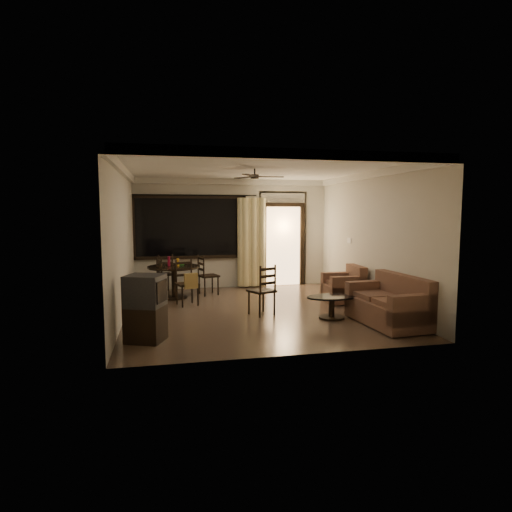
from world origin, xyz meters
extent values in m
plane|color=#7F6651|center=(0.00, 0.00, 0.00)|extent=(5.50, 5.50, 0.00)
plane|color=beige|center=(0.00, 2.75, 1.40)|extent=(5.00, 0.00, 5.00)
plane|color=beige|center=(0.00, -2.75, 1.40)|extent=(5.00, 0.00, 5.00)
plane|color=beige|center=(-2.50, 0.00, 1.40)|extent=(0.00, 5.50, 5.50)
plane|color=beige|center=(2.50, 0.00, 1.40)|extent=(0.00, 5.50, 5.50)
plane|color=white|center=(0.00, 0.00, 2.80)|extent=(5.50, 5.50, 0.00)
cube|color=black|center=(-1.10, 2.72, 1.57)|extent=(2.70, 0.04, 1.45)
cylinder|color=black|center=(-1.00, 2.63, 2.38)|extent=(3.20, 0.03, 0.03)
cube|color=#FFC684|center=(1.35, 2.71, 1.05)|extent=(0.91, 0.03, 2.08)
cube|color=white|center=(2.48, 1.05, 1.30)|extent=(0.02, 0.18, 0.12)
cylinder|color=black|center=(0.00, 0.00, 2.74)|extent=(0.03, 0.03, 0.12)
cylinder|color=black|center=(0.00, 0.00, 2.65)|extent=(0.16, 0.16, 0.08)
cylinder|color=black|center=(-1.55, 1.57, 0.72)|extent=(1.18, 1.18, 0.04)
cylinder|color=black|center=(-1.55, 1.57, 0.36)|extent=(0.12, 0.12, 0.69)
cylinder|color=black|center=(-1.55, 1.57, 0.01)|extent=(0.59, 0.59, 0.03)
cylinder|color=maroon|center=(-1.66, 1.59, 0.85)|extent=(0.06, 0.06, 0.22)
cylinder|color=orange|center=(-1.46, 1.55, 0.83)|extent=(0.06, 0.06, 0.18)
cube|color=#288126|center=(-1.38, 1.75, 0.76)|extent=(0.14, 0.10, 0.05)
cube|color=black|center=(-2.05, 1.32, 0.45)|extent=(0.53, 0.53, 0.04)
cube|color=black|center=(-0.74, 1.82, 0.45)|extent=(0.53, 0.53, 0.04)
cube|color=black|center=(-1.30, 0.76, 0.45)|extent=(0.53, 0.53, 0.04)
cube|color=#9E8944|center=(-1.23, 0.54, 0.55)|extent=(0.29, 0.16, 0.32)
cube|color=black|center=(-1.79, 2.30, 0.45)|extent=(0.53, 0.53, 0.04)
cube|color=black|center=(-2.05, -1.65, 0.27)|extent=(0.67, 0.64, 0.54)
cube|color=black|center=(-2.05, -1.65, 0.78)|extent=(0.67, 0.64, 0.48)
cube|color=black|center=(-1.80, -1.75, 0.78)|extent=(0.16, 0.37, 0.33)
cube|color=#483021|center=(2.05, -1.54, 0.22)|extent=(0.94, 1.63, 0.39)
cube|color=#483021|center=(2.37, -1.52, 0.54)|extent=(0.30, 1.59, 0.64)
cube|color=#483021|center=(2.10, -2.24, 0.41)|extent=(0.85, 0.23, 0.49)
cube|color=#483021|center=(2.00, -0.85, 0.41)|extent=(0.85, 0.23, 0.49)
cube|color=#483021|center=(2.00, -1.55, 0.44)|extent=(0.68, 1.42, 0.12)
cube|color=#483021|center=(2.05, 0.36, 0.20)|extent=(0.81, 0.81, 0.37)
cube|color=#483021|center=(2.35, 0.34, 0.50)|extent=(0.22, 0.78, 0.59)
cube|color=#483021|center=(2.04, 0.05, 0.38)|extent=(0.78, 0.20, 0.46)
cube|color=#483021|center=(2.06, 0.66, 0.38)|extent=(0.78, 0.20, 0.46)
cube|color=#483021|center=(2.00, 0.36, 0.41)|extent=(0.57, 0.62, 0.11)
ellipsoid|color=#12224F|center=(2.00, 0.36, 0.52)|extent=(0.33, 0.27, 0.10)
ellipsoid|color=black|center=(1.26, -0.93, 0.40)|extent=(0.95, 0.57, 0.03)
cylinder|color=black|center=(1.26, -0.93, 0.20)|extent=(0.11, 0.11, 0.38)
cylinder|color=black|center=(1.26, -0.93, 0.02)|extent=(0.47, 0.47, 0.03)
cube|color=black|center=(0.05, -0.38, 0.46)|extent=(0.57, 0.57, 0.04)
camera|label=1|loc=(-1.74, -8.24, 1.98)|focal=30.00mm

